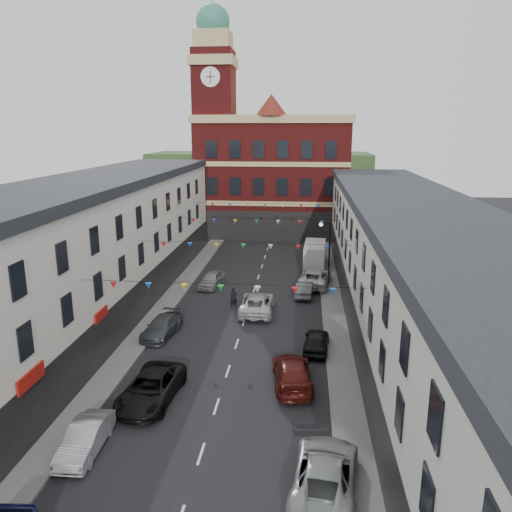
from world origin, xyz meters
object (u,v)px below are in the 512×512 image
(car_left_c, at_px, (151,388))
(moving_car, at_px, (257,303))
(car_left_d, at_px, (162,327))
(car_right_d, at_px, (316,341))
(car_right_f, at_px, (315,278))
(pedestrian, at_px, (234,298))
(white_van, at_px, (315,255))
(car_left_e, at_px, (212,279))
(car_right_c, at_px, (292,372))
(car_right_e, at_px, (305,289))
(street_lamp, at_px, (327,245))
(car_right_b, at_px, (325,473))
(car_left_b, at_px, (85,438))

(car_left_c, bearing_deg, moving_car, 76.85)
(car_left_d, relative_size, car_right_d, 1.15)
(car_right_f, distance_m, pedestrian, 9.51)
(car_left_c, bearing_deg, white_van, 76.47)
(car_left_e, bearing_deg, car_left_c, -80.75)
(car_left_c, height_order, car_right_c, car_left_c)
(car_left_c, xyz_separation_m, car_right_c, (7.54, 2.52, -0.01))
(car_right_d, distance_m, white_van, 21.27)
(car_right_f, bearing_deg, car_right_c, 93.06)
(car_right_d, bearing_deg, car_left_d, -2.42)
(car_left_c, relative_size, car_right_e, 1.36)
(car_left_e, bearing_deg, car_left_d, -89.19)
(car_left_d, distance_m, white_van, 22.77)
(street_lamp, xyz_separation_m, car_right_c, (-2.61, -19.24, -3.15))
(car_left_c, relative_size, car_left_d, 1.21)
(car_left_c, xyz_separation_m, car_right_f, (9.10, 21.43, 0.04))
(car_right_d, height_order, car_right_e, car_right_d)
(street_lamp, height_order, car_right_d, street_lamp)
(street_lamp, xyz_separation_m, car_left_e, (-10.60, -1.53, -3.20))
(car_right_d, distance_m, car_right_e, 11.12)
(car_right_e, relative_size, pedestrian, 2.27)
(car_left_c, relative_size, car_right_c, 1.06)
(car_right_f, bearing_deg, moving_car, 65.56)
(car_left_e, bearing_deg, car_right_d, -45.89)
(street_lamp, distance_m, car_left_c, 24.22)
(car_left_e, xyz_separation_m, car_right_b, (9.55, -26.25, 0.07))
(car_left_e, xyz_separation_m, car_right_e, (8.68, -1.86, -0.04))
(car_right_b, height_order, white_van, white_van)
(car_right_d, height_order, white_van, white_van)
(car_left_d, relative_size, moving_car, 0.82)
(car_right_e, distance_m, white_van, 10.23)
(car_right_e, bearing_deg, street_lamp, -113.32)
(car_left_d, bearing_deg, street_lamp, 55.17)
(car_right_e, relative_size, car_right_f, 0.69)
(car_right_e, height_order, car_right_f, car_right_f)
(car_right_c, bearing_deg, moving_car, -80.87)
(car_left_b, xyz_separation_m, car_right_d, (10.67, 11.84, 0.00))
(car_right_b, xyz_separation_m, car_right_d, (-0.09, 13.30, -0.09))
(car_right_b, height_order, car_right_c, car_right_b)
(car_left_b, bearing_deg, car_left_e, 85.90)
(car_right_f, bearing_deg, car_right_d, 97.38)
(car_left_d, distance_m, car_right_f, 16.84)
(car_left_d, bearing_deg, moving_car, 47.80)
(car_right_c, bearing_deg, car_right_d, -113.37)
(car_right_f, bearing_deg, pedestrian, 53.22)
(car_right_b, relative_size, car_right_c, 1.06)
(street_lamp, bearing_deg, car_left_e, -171.77)
(car_right_e, height_order, moving_car, moving_car)
(moving_car, bearing_deg, street_lamp, -126.77)
(car_left_e, relative_size, car_right_b, 0.74)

